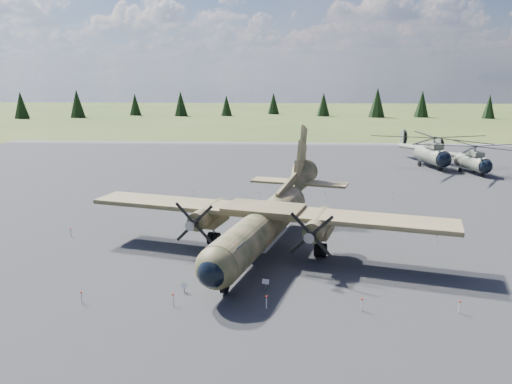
{
  "coord_description": "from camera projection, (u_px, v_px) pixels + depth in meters",
  "views": [
    {
      "loc": [
        3.03,
        -42.72,
        14.33
      ],
      "look_at": [
        0.43,
        2.0,
        4.03
      ],
      "focal_mm": 35.0,
      "sensor_mm": 36.0,
      "label": 1
    }
  ],
  "objects": [
    {
      "name": "transport_plane",
      "position": [
        268.0,
        216.0,
        42.2
      ],
      "size": [
        30.35,
        27.14,
        10.09
      ],
      "rotation": [
        0.0,
        0.0,
        -0.26
      ],
      "color": "#353E21",
      "rests_on": "ground"
    },
    {
      "name": "treeline",
      "position": [
        276.0,
        171.0,
        52.61
      ],
      "size": [
        325.75,
        323.87,
        10.91
      ],
      "color": "black",
      "rests_on": "ground"
    },
    {
      "name": "helicopter_near",
      "position": [
        432.0,
        146.0,
        80.73
      ],
      "size": [
        23.36,
        25.04,
        5.06
      ],
      "rotation": [
        0.0,
        0.0,
        0.2
      ],
      "color": "slate",
      "rests_on": "ground"
    },
    {
      "name": "barrier_fence",
      "position": [
        245.0,
        235.0,
        44.79
      ],
      "size": [
        33.12,
        29.62,
        0.85
      ],
      "color": "silver",
      "rests_on": "ground"
    },
    {
      "name": "apron",
      "position": [
        256.0,
        211.0,
        54.68
      ],
      "size": [
        120.0,
        120.0,
        0.04
      ],
      "primitive_type": "cube",
      "color": "#545559",
      "rests_on": "ground"
    },
    {
      "name": "helicopter_mid",
      "position": [
        473.0,
        153.0,
        75.93
      ],
      "size": [
        20.4,
        21.55,
        4.32
      ],
      "rotation": [
        0.0,
        0.0,
        0.23
      ],
      "color": "slate",
      "rests_on": "ground"
    },
    {
      "name": "info_placard_left",
      "position": [
        184.0,
        287.0,
        33.95
      ],
      "size": [
        0.43,
        0.2,
        0.66
      ],
      "rotation": [
        0.0,
        0.0,
        -0.05
      ],
      "color": "gray",
      "rests_on": "ground"
    },
    {
      "name": "info_placard_right",
      "position": [
        266.0,
        283.0,
        34.44
      ],
      "size": [
        0.52,
        0.33,
        0.76
      ],
      "rotation": [
        0.0,
        0.0,
        -0.29
      ],
      "color": "gray",
      "rests_on": "ground"
    },
    {
      "name": "ground",
      "position": [
        250.0,
        240.0,
        44.95
      ],
      "size": [
        500.0,
        500.0,
        0.0
      ],
      "primitive_type": "plane",
      "color": "#545A28",
      "rests_on": "ground"
    }
  ]
}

